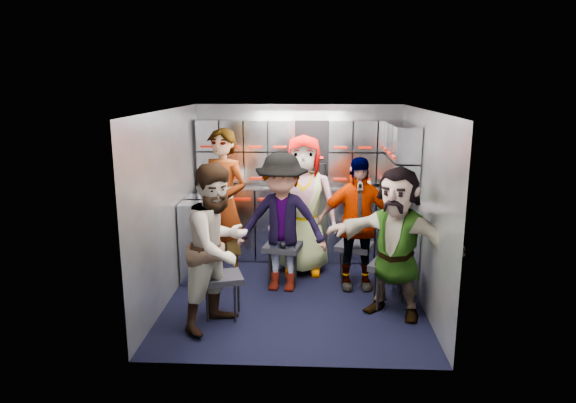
{
  "coord_description": "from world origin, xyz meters",
  "views": [
    {
      "loc": [
        0.18,
        -5.48,
        2.38
      ],
      "look_at": [
        -0.09,
        0.35,
        1.03
      ],
      "focal_mm": 32.0,
      "sensor_mm": 36.0,
      "label": 1
    }
  ],
  "objects_px": {
    "jump_seat_near_left": "(223,280)",
    "attendant_arc_e": "(396,243)",
    "jump_seat_mid_right": "(354,248)",
    "jump_seat_near_right": "(392,268)",
    "jump_seat_mid_left": "(283,249)",
    "attendant_standing": "(223,205)",
    "attendant_arc_a": "(218,247)",
    "attendant_arc_d": "(356,224)",
    "jump_seat_center": "(303,238)",
    "attendant_arc_c": "(303,205)",
    "attendant_arc_b": "(282,223)"
  },
  "relations": [
    {
      "from": "jump_seat_center",
      "to": "attendant_arc_e",
      "type": "bearing_deg",
      "value": -54.75
    },
    {
      "from": "jump_seat_near_left",
      "to": "attendant_arc_e",
      "type": "xyz_separation_m",
      "value": [
        1.77,
        0.15,
        0.38
      ]
    },
    {
      "from": "jump_seat_mid_left",
      "to": "attendant_arc_a",
      "type": "relative_size",
      "value": 0.3
    },
    {
      "from": "jump_seat_center",
      "to": "attendant_arc_a",
      "type": "xyz_separation_m",
      "value": [
        -0.8,
        -1.71,
        0.43
      ]
    },
    {
      "from": "attendant_arc_d",
      "to": "jump_seat_center",
      "type": "bearing_deg",
      "value": 131.14
    },
    {
      "from": "jump_seat_near_left",
      "to": "jump_seat_center",
      "type": "distance_m",
      "value": 1.72
    },
    {
      "from": "attendant_standing",
      "to": "attendant_arc_d",
      "type": "bearing_deg",
      "value": 20.22
    },
    {
      "from": "jump_seat_mid_right",
      "to": "attendant_arc_a",
      "type": "bearing_deg",
      "value": -139.38
    },
    {
      "from": "jump_seat_near_left",
      "to": "jump_seat_mid_right",
      "type": "distance_m",
      "value": 1.77
    },
    {
      "from": "attendant_standing",
      "to": "jump_seat_center",
      "type": "bearing_deg",
      "value": 52.26
    },
    {
      "from": "jump_seat_mid_right",
      "to": "jump_seat_near_right",
      "type": "height_order",
      "value": "jump_seat_near_right"
    },
    {
      "from": "attendant_arc_e",
      "to": "jump_seat_mid_right",
      "type": "bearing_deg",
      "value": 138.92
    },
    {
      "from": "jump_seat_near_left",
      "to": "jump_seat_near_right",
      "type": "height_order",
      "value": "jump_seat_near_right"
    },
    {
      "from": "attendant_arc_e",
      "to": "attendant_arc_c",
      "type": "bearing_deg",
      "value": 157.09
    },
    {
      "from": "attendant_standing",
      "to": "attendant_arc_c",
      "type": "distance_m",
      "value": 1.0
    },
    {
      "from": "attendant_arc_c",
      "to": "attendant_arc_d",
      "type": "height_order",
      "value": "attendant_arc_c"
    },
    {
      "from": "jump_seat_near_right",
      "to": "attendant_arc_a",
      "type": "relative_size",
      "value": 0.33
    },
    {
      "from": "jump_seat_near_right",
      "to": "attendant_arc_d",
      "type": "distance_m",
      "value": 0.72
    },
    {
      "from": "jump_seat_center",
      "to": "attendant_arc_e",
      "type": "height_order",
      "value": "attendant_arc_e"
    },
    {
      "from": "jump_seat_mid_left",
      "to": "attendant_arc_b",
      "type": "height_order",
      "value": "attendant_arc_b"
    },
    {
      "from": "attendant_arc_c",
      "to": "attendant_arc_e",
      "type": "distance_m",
      "value": 1.55
    },
    {
      "from": "jump_seat_mid_right",
      "to": "jump_seat_near_right",
      "type": "relative_size",
      "value": 0.93
    },
    {
      "from": "jump_seat_mid_left",
      "to": "attendant_standing",
      "type": "relative_size",
      "value": 0.26
    },
    {
      "from": "attendant_arc_a",
      "to": "attendant_standing",
      "type": "bearing_deg",
      "value": 38.42
    },
    {
      "from": "jump_seat_near_left",
      "to": "jump_seat_near_right",
      "type": "distance_m",
      "value": 1.8
    },
    {
      "from": "attendant_arc_b",
      "to": "attendant_arc_d",
      "type": "height_order",
      "value": "attendant_arc_b"
    },
    {
      "from": "attendant_arc_c",
      "to": "attendant_arc_e",
      "type": "xyz_separation_m",
      "value": [
        0.97,
        -1.2,
        -0.09
      ]
    },
    {
      "from": "jump_seat_near_right",
      "to": "jump_seat_near_left",
      "type": "bearing_deg",
      "value": -169.54
    },
    {
      "from": "jump_seat_mid_left",
      "to": "jump_seat_mid_right",
      "type": "distance_m",
      "value": 0.87
    },
    {
      "from": "jump_seat_mid_left",
      "to": "jump_seat_near_right",
      "type": "bearing_deg",
      "value": -27.03
    },
    {
      "from": "attendant_standing",
      "to": "jump_seat_near_left",
      "type": "bearing_deg",
      "value": -52.76
    },
    {
      "from": "jump_seat_center",
      "to": "attendant_arc_d",
      "type": "height_order",
      "value": "attendant_arc_d"
    },
    {
      "from": "attendant_arc_d",
      "to": "attendant_arc_e",
      "type": "bearing_deg",
      "value": -67.01
    },
    {
      "from": "jump_seat_center",
      "to": "jump_seat_near_left",
      "type": "bearing_deg",
      "value": -117.67
    },
    {
      "from": "attendant_arc_c",
      "to": "jump_seat_near_left",
      "type": "bearing_deg",
      "value": -121.31
    },
    {
      "from": "attendant_standing",
      "to": "jump_seat_mid_right",
      "type": "bearing_deg",
      "value": 26.62
    },
    {
      "from": "attendant_arc_e",
      "to": "attendant_arc_a",
      "type": "bearing_deg",
      "value": -141.55
    },
    {
      "from": "jump_seat_near_right",
      "to": "attendant_arc_c",
      "type": "relative_size",
      "value": 0.31
    },
    {
      "from": "jump_seat_mid_right",
      "to": "jump_seat_near_left",
      "type": "bearing_deg",
      "value": -143.8
    },
    {
      "from": "jump_seat_mid_right",
      "to": "attendant_arc_a",
      "type": "relative_size",
      "value": 0.31
    },
    {
      "from": "jump_seat_mid_left",
      "to": "attendant_standing",
      "type": "distance_m",
      "value": 0.9
    },
    {
      "from": "attendant_arc_a",
      "to": "jump_seat_mid_left",
      "type": "bearing_deg",
      "value": 4.2
    },
    {
      "from": "jump_seat_center",
      "to": "jump_seat_mid_right",
      "type": "bearing_deg",
      "value": -37.25
    },
    {
      "from": "jump_seat_mid_left",
      "to": "attendant_standing",
      "type": "xyz_separation_m",
      "value": [
        -0.73,
        0.16,
        0.5
      ]
    },
    {
      "from": "jump_seat_center",
      "to": "attendant_arc_a",
      "type": "distance_m",
      "value": 1.93
    },
    {
      "from": "jump_seat_mid_left",
      "to": "attendant_arc_e",
      "type": "bearing_deg",
      "value": -33.39
    },
    {
      "from": "jump_seat_center",
      "to": "jump_seat_near_right",
      "type": "relative_size",
      "value": 0.88
    },
    {
      "from": "attendant_standing",
      "to": "attendant_arc_b",
      "type": "xyz_separation_m",
      "value": [
        0.73,
        -0.34,
        -0.12
      ]
    },
    {
      "from": "attendant_arc_d",
      "to": "attendant_arc_e",
      "type": "height_order",
      "value": "attendant_arc_e"
    },
    {
      "from": "attendant_arc_d",
      "to": "attendant_arc_c",
      "type": "bearing_deg",
      "value": 140.18
    }
  ]
}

